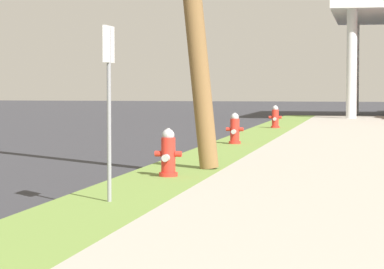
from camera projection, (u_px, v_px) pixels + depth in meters
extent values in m
cylinder|color=red|center=(168.00, 174.00, 13.43)|extent=(0.29, 0.29, 0.06)
cylinder|color=red|center=(168.00, 157.00, 13.41)|extent=(0.22, 0.22, 0.60)
sphere|color=#B2B2B7|center=(168.00, 135.00, 13.39)|extent=(0.19, 0.19, 0.19)
cylinder|color=#B2B2B7|center=(168.00, 130.00, 13.39)|extent=(0.06, 0.06, 0.05)
cylinder|color=red|center=(158.00, 154.00, 13.44)|extent=(0.10, 0.09, 0.09)
cylinder|color=red|center=(178.00, 154.00, 13.38)|extent=(0.10, 0.09, 0.09)
cylinder|color=#B2B2B7|center=(166.00, 158.00, 13.24)|extent=(0.11, 0.12, 0.11)
cylinder|color=red|center=(235.00, 142.00, 20.85)|extent=(0.29, 0.29, 0.06)
cylinder|color=red|center=(235.00, 131.00, 20.84)|extent=(0.22, 0.22, 0.60)
sphere|color=#B2B2B7|center=(235.00, 117.00, 20.82)|extent=(0.19, 0.19, 0.19)
cylinder|color=#B2B2B7|center=(235.00, 114.00, 20.81)|extent=(0.06, 0.06, 0.05)
cylinder|color=red|center=(228.00, 129.00, 20.87)|extent=(0.10, 0.09, 0.09)
cylinder|color=red|center=(241.00, 129.00, 20.80)|extent=(0.10, 0.09, 0.09)
cylinder|color=#B2B2B7|center=(234.00, 132.00, 20.67)|extent=(0.11, 0.12, 0.11)
cylinder|color=red|center=(275.00, 127.00, 28.58)|extent=(0.29, 0.29, 0.06)
cylinder|color=red|center=(275.00, 119.00, 28.56)|extent=(0.22, 0.22, 0.60)
sphere|color=#B2B2B7|center=(275.00, 108.00, 28.54)|extent=(0.19, 0.19, 0.19)
cylinder|color=#B2B2B7|center=(275.00, 106.00, 28.54)|extent=(0.06, 0.06, 0.05)
cylinder|color=red|center=(270.00, 117.00, 28.59)|extent=(0.10, 0.09, 0.09)
cylinder|color=red|center=(280.00, 117.00, 28.53)|extent=(0.10, 0.09, 0.09)
cylinder|color=#B2B2B7|center=(275.00, 119.00, 28.40)|extent=(0.11, 0.12, 0.11)
cylinder|color=gray|center=(109.00, 115.00, 10.45)|extent=(0.05, 0.05, 2.10)
cube|color=white|center=(109.00, 44.00, 10.40)|extent=(0.04, 0.36, 0.44)
cylinder|color=silver|center=(352.00, 66.00, 36.55)|extent=(0.44, 0.44, 4.69)
cylinder|color=silver|center=(355.00, 69.00, 44.95)|extent=(0.44, 0.44, 4.69)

